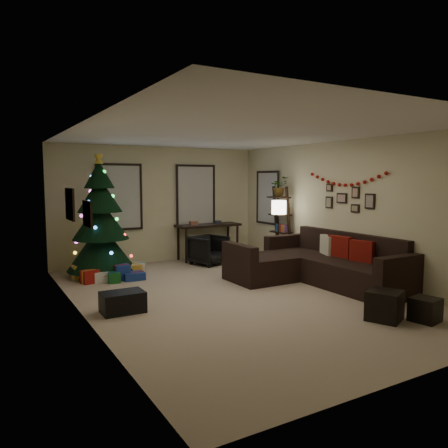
{
  "coord_description": "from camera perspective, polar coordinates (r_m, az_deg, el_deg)",
  "views": [
    {
      "loc": [
        -3.78,
        -6.12,
        1.96
      ],
      "look_at": [
        0.1,
        0.6,
        1.15
      ],
      "focal_mm": 34.89,
      "sensor_mm": 36.0,
      "label": 1
    }
  ],
  "objects": [
    {
      "name": "floor",
      "position": [
        7.46,
        1.66,
        -9.28
      ],
      "size": [
        7.0,
        7.0,
        0.0
      ],
      "primitive_type": "plane",
      "color": "#BBA68D",
      "rests_on": "ground"
    },
    {
      "name": "ceiling",
      "position": [
        7.23,
        1.73,
        11.83
      ],
      "size": [
        7.0,
        7.0,
        0.0
      ],
      "primitive_type": "plane",
      "rotation": [
        3.14,
        0.0,
        0.0
      ],
      "color": "white",
      "rests_on": "floor"
    },
    {
      "name": "wall_back",
      "position": [
        10.36,
        -8.53,
        2.51
      ],
      "size": [
        5.0,
        0.0,
        5.0
      ],
      "primitive_type": "plane",
      "rotation": [
        1.57,
        0.0,
        0.0
      ],
      "color": "beige",
      "rests_on": "floor"
    },
    {
      "name": "wall_front",
      "position": [
        4.64,
        25.03,
        -2.16
      ],
      "size": [
        5.0,
        0.0,
        5.0
      ],
      "primitive_type": "plane",
      "rotation": [
        -1.57,
        0.0,
        0.0
      ],
      "color": "beige",
      "rests_on": "floor"
    },
    {
      "name": "wall_left",
      "position": [
        6.29,
        -18.1,
        0.09
      ],
      "size": [
        0.0,
        7.0,
        7.0
      ],
      "primitive_type": "plane",
      "rotation": [
        1.57,
        0.0,
        1.57
      ],
      "color": "beige",
      "rests_on": "floor"
    },
    {
      "name": "wall_right",
      "position": [
        8.79,
        15.71,
        1.76
      ],
      "size": [
        0.0,
        7.0,
        7.0
      ],
      "primitive_type": "plane",
      "rotation": [
        1.57,
        0.0,
        -1.57
      ],
      "color": "beige",
      "rests_on": "floor"
    },
    {
      "name": "window_back_left",
      "position": [
        10.01,
        -13.56,
        3.44
      ],
      "size": [
        1.05,
        0.06,
        1.5
      ],
      "color": "#728CB2",
      "rests_on": "wall_back"
    },
    {
      "name": "window_back_right",
      "position": [
        10.7,
        -3.74,
        3.75
      ],
      "size": [
        1.05,
        0.06,
        1.5
      ],
      "color": "#728CB2",
      "rests_on": "wall_back"
    },
    {
      "name": "window_right_wall",
      "position": [
        10.7,
        5.8,
        3.46
      ],
      "size": [
        0.06,
        0.9,
        1.3
      ],
      "color": "#728CB2",
      "rests_on": "wall_right"
    },
    {
      "name": "christmas_tree",
      "position": [
        9.08,
        -15.87,
        -0.05
      ],
      "size": [
        1.36,
        1.36,
        2.53
      ],
      "rotation": [
        0.0,
        0.0,
        -0.02
      ],
      "color": "black",
      "rests_on": "floor"
    },
    {
      "name": "presents",
      "position": [
        8.92,
        -14.39,
        -6.15
      ],
      "size": [
        1.5,
        1.09,
        0.3
      ],
      "rotation": [
        0.0,
        0.0,
        -0.32
      ],
      "color": "gold",
      "rests_on": "floor"
    },
    {
      "name": "sofa",
      "position": [
        8.46,
        12.05,
        -5.43
      ],
      "size": [
        2.16,
        3.11,
        0.93
      ],
      "color": "black",
      "rests_on": "floor"
    },
    {
      "name": "pillow_red_a",
      "position": [
        8.19,
        17.6,
        -3.6
      ],
      "size": [
        0.23,
        0.45,
        0.44
      ],
      "primitive_type": "cube",
      "rotation": [
        0.0,
        0.0,
        0.27
      ],
      "color": "maroon",
      "rests_on": "sofa"
    },
    {
      "name": "pillow_red_b",
      "position": [
        8.56,
        14.92,
        -3.11
      ],
      "size": [
        0.2,
        0.49,
        0.47
      ],
      "primitive_type": "cube",
      "rotation": [
        0.0,
        0.0,
        0.16
      ],
      "color": "maroon",
      "rests_on": "sofa"
    },
    {
      "name": "pillow_cream",
      "position": [
        8.81,
        13.34,
        -2.89
      ],
      "size": [
        0.27,
        0.46,
        0.44
      ],
      "primitive_type": "cube",
      "rotation": [
        0.0,
        0.0,
        -0.36
      ],
      "color": "beige",
      "rests_on": "sofa"
    },
    {
      "name": "ottoman_near",
      "position": [
        6.54,
        20.29,
        -9.98
      ],
      "size": [
        0.58,
        0.58,
        0.41
      ],
      "primitive_type": "cube",
      "rotation": [
        0.0,
        0.0,
        0.42
      ],
      "color": "black",
      "rests_on": "floor"
    },
    {
      "name": "ottoman_far",
      "position": [
        6.7,
        24.86,
        -10.14
      ],
      "size": [
        0.41,
        0.41,
        0.33
      ],
      "primitive_type": "cube",
      "rotation": [
        0.0,
        0.0,
        0.18
      ],
      "color": "black",
      "rests_on": "floor"
    },
    {
      "name": "desk",
      "position": [
        10.64,
        -2.09,
        -0.54
      ],
      "size": [
        1.59,
        0.57,
        0.86
      ],
      "color": "black",
      "rests_on": "floor"
    },
    {
      "name": "desk_chair",
      "position": [
        9.97,
        -2.02,
        -3.42
      ],
      "size": [
        0.81,
        0.78,
        0.67
      ],
      "primitive_type": "imported",
      "rotation": [
        0.0,
        0.0,
        0.32
      ],
      "color": "black",
      "rests_on": "floor"
    },
    {
      "name": "bookshelf",
      "position": [
        10.02,
        7.58,
        -0.36
      ],
      "size": [
        0.3,
        0.53,
        1.79
      ],
      "color": "black",
      "rests_on": "floor"
    },
    {
      "name": "potted_plant",
      "position": [
        10.06,
        7.24,
        5.3
      ],
      "size": [
        0.58,
        0.52,
        0.58
      ],
      "primitive_type": "imported",
      "rotation": [
        0.0,
        0.0,
        0.16
      ],
      "color": "#4C4C4C",
      "rests_on": "bookshelf"
    },
    {
      "name": "floor_lamp",
      "position": [
        9.5,
        7.2,
        1.59
      ],
      "size": [
        0.31,
        0.31,
        1.49
      ],
      "rotation": [
        0.0,
        0.0,
        0.19
      ],
      "color": "black",
      "rests_on": "floor"
    },
    {
      "name": "art_map",
      "position": [
        7.19,
        -19.54,
        2.46
      ],
      "size": [
        0.04,
        0.6,
        0.5
      ],
      "color": "black",
      "rests_on": "wall_left"
    },
    {
      "name": "art_abstract",
      "position": [
        6.03,
        -17.46,
        1.27
      ],
      "size": [
        0.04,
        0.45,
        0.35
      ],
      "color": "black",
      "rests_on": "wall_left"
    },
    {
      "name": "gallery",
      "position": [
        8.71,
        16.0,
        3.17
      ],
      "size": [
        0.03,
        1.25,
        0.54
      ],
      "color": "black",
      "rests_on": "wall_right"
    },
    {
      "name": "garland",
      "position": [
        8.73,
        15.63,
        5.7
      ],
      "size": [
        0.08,
        1.9,
        0.3
      ],
      "primitive_type": null,
      "color": "#A5140C",
      "rests_on": "wall_right"
    },
    {
      "name": "stocking_left",
      "position": [
        10.37,
        -9.42,
        2.89
      ],
      "size": [
        0.2,
        0.05,
        0.36
      ],
      "color": "#990F0C",
      "rests_on": "wall_back"
    },
    {
      "name": "stocking_right",
      "position": [
        10.5,
        -7.75,
        3.04
      ],
      "size": [
        0.2,
        0.05,
        0.36
      ],
      "color": "#990F0C",
      "rests_on": "wall_back"
    },
    {
      "name": "storage_bin",
      "position": [
        6.66,
        -13.13,
        -9.93
      ],
      "size": [
        0.62,
        0.41,
        0.31
      ],
      "primitive_type": "cube",
      "rotation": [
        0.0,
        0.0,
        -0.01
      ],
      "color": "black",
      "rests_on": "floor"
    }
  ]
}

